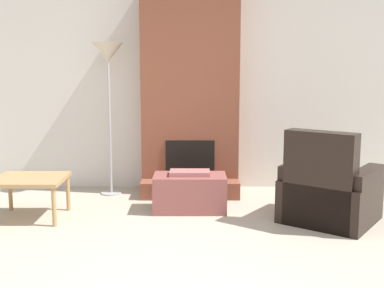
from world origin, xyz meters
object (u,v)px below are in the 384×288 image
at_px(armchair, 330,194).
at_px(side_table, 32,182).
at_px(floor_lamp_left, 110,61).
at_px(ottoman, 192,192).

xyz_separation_m(armchair, side_table, (-3.13, 0.15, 0.09)).
distance_m(armchair, floor_lamp_left, 3.03).
xyz_separation_m(armchair, floor_lamp_left, (-2.44, 1.16, 1.38)).
bearing_deg(floor_lamp_left, side_table, -124.21).
height_order(ottoman, floor_lamp_left, floor_lamp_left).
bearing_deg(ottoman, armchair, -16.33).
xyz_separation_m(side_table, floor_lamp_left, (0.69, 1.01, 1.29)).
bearing_deg(armchair, floor_lamp_left, 10.80).
bearing_deg(ottoman, floor_lamp_left, 143.76).
xyz_separation_m(ottoman, floor_lamp_left, (-1.01, 0.74, 1.47)).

